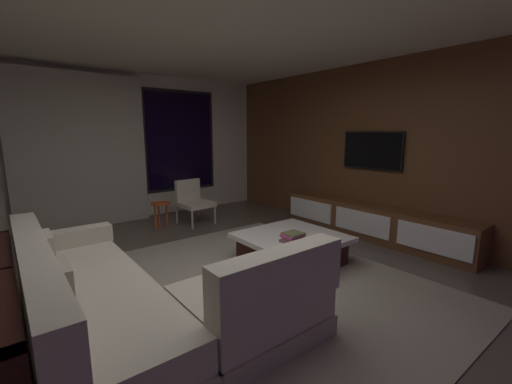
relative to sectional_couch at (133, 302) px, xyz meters
name	(u,v)px	position (x,y,z in m)	size (l,w,h in m)	color
floor	(223,293)	(0.95, 0.17, -0.29)	(9.20, 9.20, 0.00)	#564C44
back_wall_with_window	(110,148)	(0.89, 3.78, 1.05)	(6.60, 0.30, 2.70)	beige
media_wall	(391,151)	(4.01, 0.17, 1.06)	(0.12, 7.80, 2.70)	brown
ceiling	(217,9)	(0.95, 0.17, 2.41)	(8.20, 8.20, 0.00)	beige
area_rug	(255,286)	(1.30, 0.07, -0.28)	(3.20, 3.80, 0.01)	gray
sectional_couch	(133,302)	(0.00, 0.00, 0.00)	(1.98, 2.50, 0.82)	#B1A997
coffee_table	(291,248)	(2.06, 0.31, -0.10)	(1.16, 1.16, 0.36)	black
book_stack_on_coffee_table	(293,237)	(1.92, 0.13, 0.12)	(0.29, 0.22, 0.11)	brown
accent_chair_near_window	(193,199)	(1.96, 2.75, 0.14)	(0.60, 0.61, 0.78)	#B2ADA0
side_stool	(160,208)	(1.35, 2.73, 0.08)	(0.32, 0.32, 0.46)	#BF4C1E
media_console	(372,223)	(3.72, 0.22, -0.04)	(0.46, 3.10, 0.52)	brown
mounted_tv	(372,150)	(3.90, 0.42, 1.06)	(0.05, 1.01, 0.59)	black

